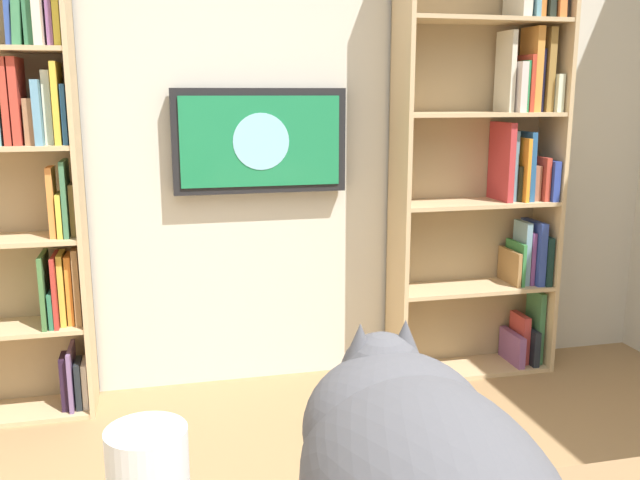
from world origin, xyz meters
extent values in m
cube|color=beige|center=(0.00, -2.23, 1.35)|extent=(4.52, 0.06, 2.70)
cube|color=tan|center=(-1.55, -2.04, 1.11)|extent=(0.02, 0.28, 2.23)
cube|color=tan|center=(-0.73, -2.04, 1.11)|extent=(0.02, 0.28, 2.23)
cube|color=tan|center=(-1.14, -2.17, 1.11)|extent=(0.84, 0.01, 2.23)
cube|color=tan|center=(-1.14, -2.04, 0.01)|extent=(0.80, 0.27, 0.02)
cube|color=tan|center=(-1.14, -2.04, 0.45)|extent=(0.80, 0.27, 0.02)
cube|color=tan|center=(-1.14, -2.04, 0.89)|extent=(0.80, 0.27, 0.02)
cube|color=tan|center=(-1.14, -2.04, 1.33)|extent=(0.80, 0.27, 0.02)
cube|color=tan|center=(-1.14, -2.04, 1.78)|extent=(0.80, 0.27, 0.02)
cube|color=#3A7247|center=(-1.52, -2.03, 0.21)|extent=(0.03, 0.15, 0.39)
cube|color=black|center=(-1.48, -2.04, 0.12)|extent=(0.03, 0.22, 0.19)
cube|color=#B43C39|center=(-1.44, -2.05, 0.15)|extent=(0.04, 0.16, 0.26)
cube|color=#7C4D81|center=(-1.39, -2.04, 0.10)|extent=(0.04, 0.23, 0.17)
cube|color=black|center=(-1.52, -2.02, 0.59)|extent=(0.03, 0.21, 0.25)
cube|color=#2E4395|center=(-1.48, -2.04, 0.63)|extent=(0.04, 0.22, 0.33)
cube|color=#7C427F|center=(-1.44, -2.05, 0.60)|extent=(0.02, 0.18, 0.27)
cube|color=#6B94A7|center=(-1.41, -2.03, 0.63)|extent=(0.03, 0.14, 0.33)
cube|color=#337B3F|center=(-1.38, -2.04, 0.57)|extent=(0.02, 0.19, 0.22)
cube|color=#9E7443|center=(-1.35, -2.05, 0.55)|extent=(0.02, 0.22, 0.18)
cube|color=#2B3F9B|center=(-1.51, -2.03, 1.00)|extent=(0.04, 0.23, 0.20)
cube|color=#BB3C2D|center=(-1.48, -2.02, 1.01)|extent=(0.03, 0.18, 0.22)
cube|color=#A46146|center=(-1.44, -2.03, 0.99)|extent=(0.04, 0.14, 0.18)
cube|color=#24558B|center=(-1.40, -2.04, 1.08)|extent=(0.03, 0.20, 0.34)
cube|color=orange|center=(-1.36, -2.04, 1.06)|extent=(0.02, 0.22, 0.31)
cube|color=#262A19|center=(-1.34, -2.05, 0.99)|extent=(0.02, 0.17, 0.18)
cube|color=#608DA0|center=(-1.31, -2.04, 1.08)|extent=(0.03, 0.14, 0.35)
cube|color=#B63336|center=(-1.28, -2.05, 1.10)|extent=(0.03, 0.23, 0.39)
cube|color=beige|center=(-1.51, -2.04, 1.44)|extent=(0.04, 0.21, 0.18)
cube|color=olive|center=(-1.47, -2.03, 1.55)|extent=(0.04, 0.14, 0.40)
cube|color=black|center=(-1.44, -2.04, 1.50)|extent=(0.02, 0.14, 0.30)
cube|color=orange|center=(-1.40, -2.04, 1.55)|extent=(0.04, 0.17, 0.41)
cube|color=#BB3725|center=(-1.36, -2.05, 1.48)|extent=(0.02, 0.22, 0.27)
cube|color=#2B854A|center=(-1.34, -2.03, 1.47)|extent=(0.02, 0.17, 0.25)
cube|color=beige|center=(-1.31, -2.04, 1.46)|extent=(0.04, 0.24, 0.24)
cube|color=beige|center=(-1.27, -2.05, 1.54)|extent=(0.03, 0.17, 0.39)
cube|color=#6099AC|center=(-1.36, -2.02, 1.87)|extent=(0.03, 0.18, 0.18)
cube|color=tan|center=(0.75, -2.04, 1.01)|extent=(0.02, 0.28, 2.02)
cube|color=tan|center=(1.14, -2.04, 0.01)|extent=(0.76, 0.27, 0.02)
cube|color=silver|center=(0.78, -2.03, 0.13)|extent=(0.02, 0.15, 0.21)
cube|color=#1F2529|center=(0.81, -2.02, 0.13)|extent=(0.03, 0.14, 0.22)
cube|color=slate|center=(0.84, -2.04, 0.16)|extent=(0.02, 0.22, 0.28)
cube|color=#27172C|center=(0.87, -2.02, 0.15)|extent=(0.03, 0.13, 0.25)
cube|color=olive|center=(0.78, -2.03, 0.59)|extent=(0.03, 0.18, 0.35)
cube|color=orange|center=(0.82, -2.04, 0.58)|extent=(0.03, 0.15, 0.31)
cube|color=gold|center=(0.85, -2.04, 0.58)|extent=(0.02, 0.16, 0.32)
cube|color=#AB2F28|center=(0.88, -2.03, 0.58)|extent=(0.02, 0.21, 0.32)
cube|color=#2B6D4D|center=(0.90, -2.04, 0.50)|extent=(0.02, 0.22, 0.16)
cube|color=#40703B|center=(0.92, -2.03, 0.58)|extent=(0.02, 0.22, 0.33)
cube|color=olive|center=(0.78, -2.05, 0.94)|extent=(0.02, 0.15, 0.23)
cube|color=#3D714C|center=(0.81, -2.03, 0.99)|extent=(0.02, 0.18, 0.33)
cube|color=gold|center=(0.83, -2.05, 0.92)|extent=(0.02, 0.20, 0.19)
cube|color=orange|center=(0.86, -2.03, 0.97)|extent=(0.03, 0.13, 0.31)
cube|color=#27588D|center=(0.78, -2.05, 1.35)|extent=(0.02, 0.22, 0.25)
cube|color=gold|center=(0.81, -2.03, 1.39)|extent=(0.02, 0.21, 0.34)
cube|color=beige|center=(0.85, -2.04, 1.38)|extent=(0.03, 0.13, 0.31)
cube|color=#5E94B4|center=(0.88, -2.03, 1.36)|extent=(0.03, 0.22, 0.27)
cube|color=#A16F4B|center=(0.92, -2.02, 1.32)|extent=(0.04, 0.14, 0.19)
cube|color=#B8392B|center=(0.97, -2.05, 1.40)|extent=(0.03, 0.22, 0.36)
cube|color=#B53B2C|center=(1.00, -2.04, 1.40)|extent=(0.03, 0.21, 0.36)
cube|color=#5C969D|center=(1.04, -2.03, 1.38)|extent=(0.03, 0.16, 0.32)
cube|color=yellow|center=(0.78, -2.02, 1.74)|extent=(0.03, 0.14, 0.23)
cube|color=#855388|center=(0.81, -2.05, 1.74)|extent=(0.02, 0.15, 0.24)
cube|color=beige|center=(0.85, -2.02, 1.81)|extent=(0.03, 0.21, 0.37)
cube|color=#357149|center=(0.89, -2.04, 1.76)|extent=(0.04, 0.17, 0.27)
cube|color=#3A7E50|center=(0.93, -2.05, 1.71)|extent=(0.04, 0.22, 0.18)
cube|color=#304B9B|center=(0.97, -2.03, 1.75)|extent=(0.03, 0.15, 0.26)
cube|color=black|center=(-0.07, -2.15, 1.21)|extent=(0.82, 0.06, 0.49)
cube|color=#1E7F4C|center=(-0.07, -2.12, 1.21)|extent=(0.75, 0.01, 0.42)
cylinder|color=#8CCCEA|center=(-0.07, -2.11, 1.21)|extent=(0.27, 0.00, 0.27)
ellipsoid|color=#4C4C51|center=(0.09, 0.23, 0.95)|extent=(0.28, 0.30, 0.23)
sphere|color=#4C4C51|center=(0.09, 0.17, 1.01)|extent=(0.13, 0.13, 0.13)
cone|color=#4C4C51|center=(0.05, 0.17, 1.06)|extent=(0.06, 0.06, 0.07)
cone|color=#4C4C51|center=(0.13, 0.17, 1.06)|extent=(0.06, 0.06, 0.07)
cone|color=beige|center=(0.05, 0.17, 1.05)|extent=(0.03, 0.03, 0.05)
cone|color=beige|center=(0.13, 0.17, 1.05)|extent=(0.03, 0.03, 0.05)
camera|label=1|loc=(0.42, 1.12, 1.44)|focal=38.75mm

